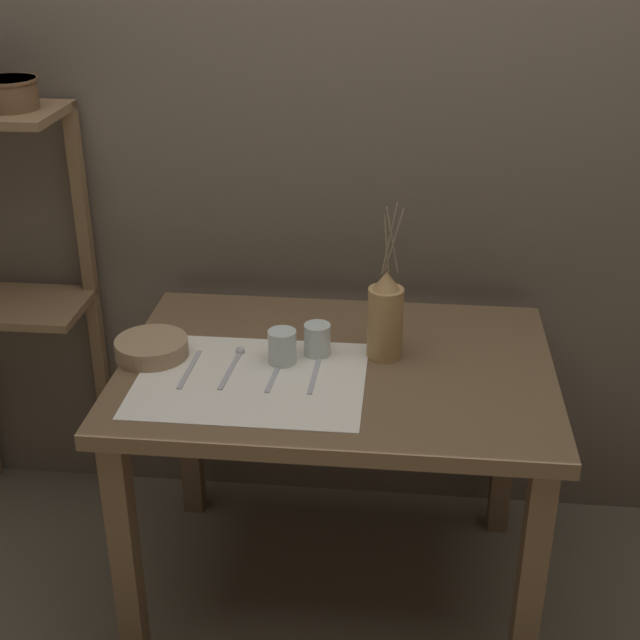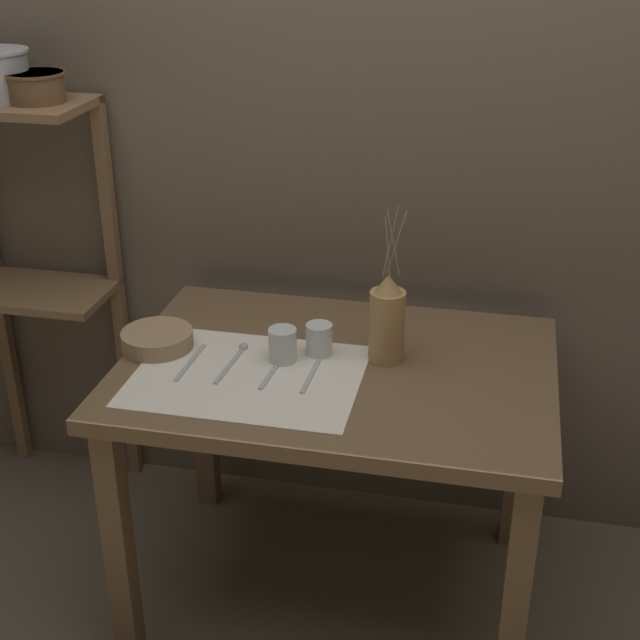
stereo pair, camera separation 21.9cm
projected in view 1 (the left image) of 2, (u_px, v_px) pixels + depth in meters
The scene contains 14 objects.
ground_plane at pixel (335, 588), 2.57m from camera, with size 12.00×12.00×0.00m, color brown.
stone_wall_back at pixel (353, 133), 2.49m from camera, with size 7.00×0.06×2.40m.
wooden_table at pixel (336, 399), 2.29m from camera, with size 1.09×0.78×0.74m.
wooden_shelf_unit at pixel (6, 249), 2.59m from camera, with size 0.46×0.28×1.29m.
linen_cloth at pixel (251, 379), 2.17m from camera, with size 0.56×0.43×0.00m.
pitcher_with_flowers at pixel (385, 317), 2.23m from camera, with size 0.09×0.09×0.41m.
wooden_bowl at pixel (152, 348), 2.27m from camera, with size 0.19×0.19×0.05m.
glass_tumbler_near at pixel (282, 347), 2.23m from camera, with size 0.07×0.07×0.09m.
glass_tumbler_far at pixel (317, 339), 2.27m from camera, with size 0.07×0.07×0.08m.
fork_outer at pixel (189, 369), 2.21m from camera, with size 0.02×0.19×0.00m.
spoon_inner at pixel (236, 358), 2.26m from camera, with size 0.03×0.21×0.02m.
spoon_outer at pixel (280, 361), 2.24m from camera, with size 0.03×0.21×0.02m.
fork_inner at pixel (315, 374), 2.19m from camera, with size 0.02×0.19×0.00m.
metal_pot_small at pixel (8, 92), 2.34m from camera, with size 0.16×0.16×0.08m.
Camera 1 is at (0.16, -1.97, 1.81)m, focal length 50.00 mm.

